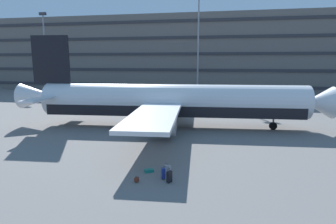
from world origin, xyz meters
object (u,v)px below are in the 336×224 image
object	(u,v)px
airliner	(169,102)
backpack_large	(137,180)
suitcase_upright	(169,177)
suitcase_teal	(163,173)
suitcase_black	(167,169)
suitcase_scuffed	(149,171)

from	to	relation	value
airliner	backpack_large	distance (m)	17.06
suitcase_upright	suitcase_teal	xyz separation A→B (m)	(-0.55, 0.53, -0.02)
suitcase_teal	suitcase_black	size ratio (longest dim) A/B	1.19
airliner	suitcase_teal	world-z (taller)	airliner
suitcase_upright	suitcase_scuffed	size ratio (longest dim) A/B	1.21
airliner	suitcase_black	distance (m)	15.36
suitcase_black	backpack_large	xyz separation A→B (m)	(-1.75, -1.93, -0.16)
airliner	suitcase_upright	size ratio (longest dim) A/B	39.00
suitcase_teal	suitcase_upright	bearing A→B (deg)	-43.91
airliner	suitcase_teal	size ratio (longest dim) A/B	40.59
suitcase_scuffed	suitcase_teal	size ratio (longest dim) A/B	0.86
airliner	suitcase_teal	xyz separation A→B (m)	(2.75, -15.77, -2.78)
airliner	suitcase_scuffed	distance (m)	15.13
suitcase_scuffed	suitcase_black	world-z (taller)	suitcase_black
backpack_large	airliner	bearing A→B (deg)	93.72
suitcase_upright	suitcase_black	size ratio (longest dim) A/B	1.24
suitcase_scuffed	suitcase_black	bearing A→B (deg)	-3.10
airliner	suitcase_black	world-z (taller)	airliner
suitcase_upright	suitcase_scuffed	world-z (taller)	suitcase_upright
airliner	suitcase_upright	distance (m)	16.85
suitcase_teal	backpack_large	bearing A→B (deg)	-149.15
suitcase_upright	suitcase_teal	bearing A→B (deg)	136.09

